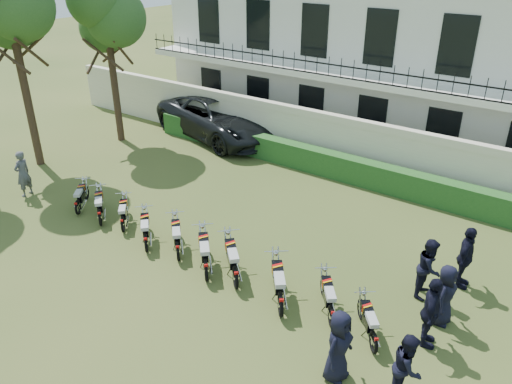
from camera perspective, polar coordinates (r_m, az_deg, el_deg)
ground at (r=15.87m, az=-7.82°, el=-5.88°), size 100.00×100.00×0.00m
perimeter_wall at (r=21.20m, az=6.98°, el=6.23°), size 30.00×0.35×2.30m
hedge at (r=20.35m, az=8.20°, el=3.24°), size 18.00×0.60×1.00m
building at (r=25.74m, az=14.13°, el=15.13°), size 20.40×9.60×7.40m
tree_west_near at (r=23.64m, az=-16.81°, el=19.25°), size 3.40×3.20×7.90m
motorcycle_0 at (r=18.22m, az=-19.76°, el=-1.29°), size 1.12×1.35×0.92m
motorcycle_1 at (r=17.26m, az=-17.45°, el=-2.37°), size 1.46×1.22×0.99m
motorcycle_2 at (r=16.68m, az=-15.03°, el=-3.21°), size 1.24×1.26×0.92m
motorcycle_3 at (r=15.46m, az=-12.50°, el=-5.27°), size 1.40×1.30×0.99m
motorcycle_4 at (r=14.89m, az=-8.97°, el=-6.22°), size 1.41×1.35×1.01m
motorcycle_5 at (r=13.94m, az=-5.76°, el=-8.32°), size 1.48×1.51×1.10m
motorcycle_6 at (r=13.59m, az=-2.38°, el=-9.20°), size 1.54×1.45×1.10m
motorcycle_7 at (r=12.69m, az=2.84°, el=-12.15°), size 1.37×1.64×1.12m
motorcycle_8 at (r=12.55m, az=8.64°, el=-13.37°), size 1.17×1.45×0.97m
motorcycle_9 at (r=12.08m, az=13.36°, el=-15.90°), size 1.13×1.35×0.92m
suv at (r=24.27m, az=-4.23°, el=8.49°), size 7.56×4.74×1.95m
inspector at (r=20.22m, az=-25.10°, el=1.91°), size 0.54×0.71×1.75m
officer_0 at (r=11.09m, az=9.41°, el=-16.98°), size 0.56×0.85×1.72m
officer_1 at (r=11.05m, az=16.93°, el=-18.59°), size 0.74×0.88×1.61m
officer_2 at (r=12.31m, az=19.32°, el=-12.89°), size 0.72×1.16×1.84m
officer_3 at (r=13.15m, az=20.76°, el=-10.94°), size 0.53×0.81×1.63m
officer_4 at (r=13.94m, az=19.19°, el=-8.17°), size 0.69×0.86×1.69m
officer_5 at (r=14.58m, az=22.81°, el=-6.92°), size 0.52×1.09×1.82m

